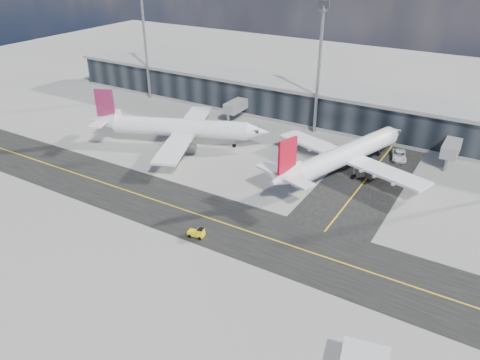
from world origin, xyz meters
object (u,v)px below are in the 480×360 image
at_px(baggage_tug, 198,233).
at_px(service_van, 399,155).
at_px(airliner_af, 178,128).
at_px(airliner_redtail, 344,155).

height_order(baggage_tug, service_van, service_van).
bearing_deg(airliner_af, service_van, 88.99).
relative_size(airliner_redtail, service_van, 6.41).
relative_size(airliner_redtail, baggage_tug, 13.95).
xyz_separation_m(airliner_af, baggage_tug, (24.62, -27.19, -3.05)).
height_order(airliner_redtail, baggage_tug, airliner_redtail).
bearing_deg(baggage_tug, service_van, 148.19).
xyz_separation_m(airliner_redtail, service_van, (7.68, 12.11, -2.95)).
xyz_separation_m(airliner_redtail, baggage_tug, (-11.19, -32.14, -2.97)).
bearing_deg(airliner_redtail, service_van, 75.65).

